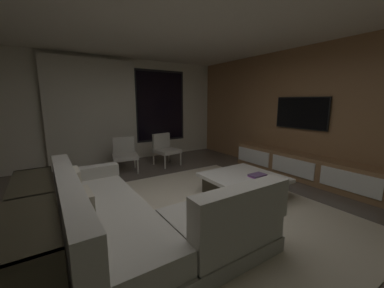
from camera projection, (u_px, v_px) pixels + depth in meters
The scene contains 13 objects.
floor at pixel (189, 215), 3.27m from camera, with size 9.20×9.20×0.00m, color #564C44.
back_wall_with_window at pixel (113, 111), 5.97m from camera, with size 6.60×0.30×2.70m.
media_wall at pixel (316, 113), 4.66m from camera, with size 0.12×7.80×2.70m.
ceiling at pixel (188, 8), 2.78m from camera, with size 8.20×8.20×0.00m, color beige.
area_rug at pixel (212, 211), 3.38m from camera, with size 3.20×3.80×0.01m, color beige.
sectional_couch at pixel (134, 220), 2.57m from camera, with size 1.98×2.50×0.82m.
coffee_table at pixel (243, 185), 3.90m from camera, with size 1.16×1.16×0.36m.
book_stack_on_coffee_table at pixel (257, 175), 3.81m from camera, with size 0.27×0.20×0.05m.
accent_chair_near_window at pixel (165, 148), 5.82m from camera, with size 0.62×0.64×0.78m.
accent_chair_by_curtain at pixel (125, 153), 5.27m from camera, with size 0.64×0.66×0.78m.
media_console at pixel (300, 167), 4.75m from camera, with size 0.46×3.10×0.52m.
mounted_tv at pixel (301, 113), 4.81m from camera, with size 0.05×1.15×0.66m.
console_table_behind_couch at pixel (34, 228), 2.16m from camera, with size 0.40×2.10×0.74m.
Camera 1 is at (-1.61, -2.57, 1.60)m, focal length 21.51 mm.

